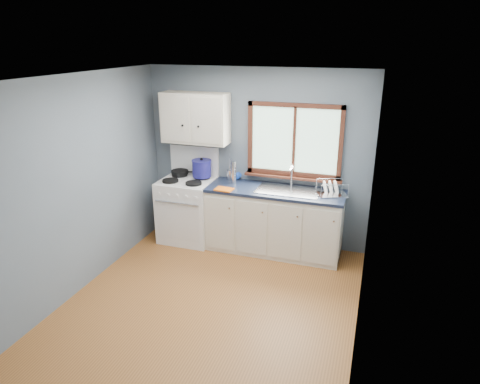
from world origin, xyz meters
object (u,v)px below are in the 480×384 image
(gas_range, at_px, (188,208))
(skillet, at_px, (180,172))
(sink, at_px, (288,195))
(base_cabinets, at_px, (274,224))
(thermos, at_px, (233,172))
(stockpot, at_px, (202,168))
(dish_rack, at_px, (331,191))
(utensil_crock, at_px, (230,175))

(gas_range, xyz_separation_m, skillet, (-0.18, 0.15, 0.49))
(sink, bearing_deg, base_cabinets, 179.87)
(sink, relative_size, thermos, 2.66)
(stockpot, bearing_deg, dish_rack, -2.41)
(stockpot, bearing_deg, thermos, -4.11)
(gas_range, distance_m, thermos, 0.90)
(dish_rack, bearing_deg, utensil_crock, 150.85)
(skillet, distance_m, dish_rack, 2.23)
(sink, distance_m, skillet, 1.67)
(gas_range, height_order, thermos, gas_range)
(gas_range, distance_m, dish_rack, 2.11)
(base_cabinets, height_order, dish_rack, dish_rack)
(gas_range, height_order, stockpot, gas_range)
(skillet, xyz_separation_m, utensil_crock, (0.77, 0.08, 0.01))
(gas_range, xyz_separation_m, dish_rack, (2.05, 0.05, 0.48))
(gas_range, distance_m, skillet, 0.54)
(skillet, bearing_deg, stockpot, -23.57)
(gas_range, relative_size, utensil_crock, 3.72)
(gas_range, distance_m, sink, 1.53)
(sink, relative_size, skillet, 2.10)
(sink, xyz_separation_m, thermos, (-0.80, 0.08, 0.22))
(base_cabinets, xyz_separation_m, dish_rack, (0.75, 0.03, 0.56))
(base_cabinets, height_order, sink, sink)
(gas_range, relative_size, skillet, 3.40)
(gas_range, height_order, skillet, gas_range)
(dish_rack, bearing_deg, base_cabinets, 160.52)
(gas_range, bearing_deg, sink, 0.71)
(sink, distance_m, stockpot, 1.33)
(sink, bearing_deg, dish_rack, 3.37)
(gas_range, bearing_deg, stockpot, 35.34)
(skillet, height_order, thermos, thermos)
(base_cabinets, distance_m, stockpot, 1.31)
(utensil_crock, bearing_deg, skillet, -173.88)
(stockpot, bearing_deg, sink, -4.92)
(stockpot, bearing_deg, gas_range, -144.66)
(utensil_crock, xyz_separation_m, dish_rack, (1.46, -0.18, -0.02))
(gas_range, height_order, base_cabinets, gas_range)
(base_cabinets, height_order, thermos, thermos)
(thermos, bearing_deg, dish_rack, -1.79)
(gas_range, bearing_deg, skillet, 139.43)
(base_cabinets, relative_size, stockpot, 5.16)
(dish_rack, bearing_deg, gas_range, 159.43)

